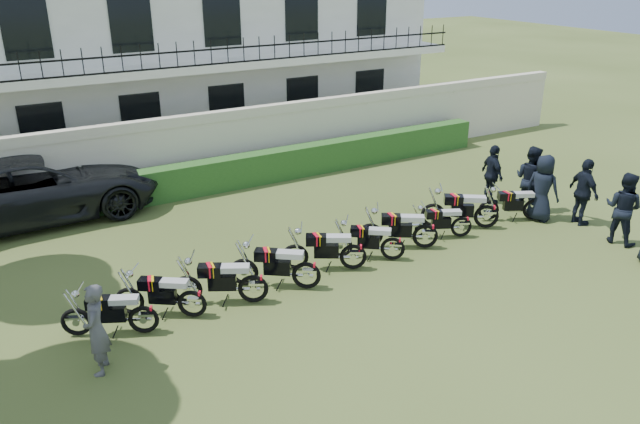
% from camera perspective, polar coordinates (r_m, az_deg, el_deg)
% --- Properties ---
extents(ground, '(100.00, 100.00, 0.00)m').
position_cam_1_polar(ground, '(13.88, 1.92, -6.93)').
color(ground, '#405020').
rests_on(ground, ground).
extents(perimeter_wall, '(30.00, 0.35, 2.30)m').
position_cam_1_polar(perimeter_wall, '(20.15, -10.19, 5.80)').
color(perimeter_wall, beige).
rests_on(perimeter_wall, ground).
extents(hedge, '(18.00, 0.60, 1.00)m').
position_cam_1_polar(hedge, '(19.98, -6.57, 3.86)').
color(hedge, '#234C1B').
rests_on(hedge, ground).
extents(building, '(20.40, 9.60, 7.40)m').
position_cam_1_polar(building, '(25.24, -15.51, 14.56)').
color(building, white).
rests_on(building, ground).
extents(motorcycle_0, '(1.71, 0.93, 1.01)m').
position_cam_1_polar(motorcycle_0, '(12.54, -15.88, -8.86)').
color(motorcycle_0, black).
rests_on(motorcycle_0, ground).
extents(motorcycle_1, '(1.60, 1.16, 1.03)m').
position_cam_1_polar(motorcycle_1, '(12.82, -11.65, -7.64)').
color(motorcycle_1, black).
rests_on(motorcycle_1, ground).
extents(motorcycle_2, '(1.82, 1.06, 1.10)m').
position_cam_1_polar(motorcycle_2, '(13.12, -6.15, -6.38)').
color(motorcycle_2, black).
rests_on(motorcycle_2, ground).
extents(motorcycle_3, '(1.68, 1.29, 1.10)m').
position_cam_1_polar(motorcycle_3, '(13.56, -1.25, -5.22)').
color(motorcycle_3, black).
rests_on(motorcycle_3, ground).
extents(motorcycle_4, '(1.76, 1.08, 1.08)m').
position_cam_1_polar(motorcycle_4, '(14.41, 3.07, -3.55)').
color(motorcycle_4, black).
rests_on(motorcycle_4, ground).
extents(motorcycle_5, '(1.51, 1.19, 1.00)m').
position_cam_1_polar(motorcycle_5, '(14.95, 6.68, -2.85)').
color(motorcycle_5, black).
rests_on(motorcycle_5, ground).
extents(motorcycle_6, '(1.73, 1.17, 1.09)m').
position_cam_1_polar(motorcycle_6, '(15.64, 9.64, -1.67)').
color(motorcycle_6, black).
rests_on(motorcycle_6, ground).
extents(motorcycle_7, '(1.59, 0.86, 0.94)m').
position_cam_1_polar(motorcycle_7, '(16.49, 12.83, -0.90)').
color(motorcycle_7, black).
rests_on(motorcycle_7, ground).
extents(motorcycle_8, '(1.76, 1.26, 1.13)m').
position_cam_1_polar(motorcycle_8, '(17.14, 15.03, 0.11)').
color(motorcycle_8, black).
rests_on(motorcycle_8, ground).
extents(motorcycle_9, '(1.69, 0.94, 1.01)m').
position_cam_1_polar(motorcycle_9, '(18.13, 18.98, 0.67)').
color(motorcycle_9, black).
rests_on(motorcycle_9, ground).
extents(suv, '(6.63, 3.26, 1.81)m').
position_cam_1_polar(suv, '(18.81, -24.56, 2.04)').
color(suv, black).
rests_on(suv, ground).
extents(inspector, '(0.61, 0.73, 1.70)m').
position_cam_1_polar(inspector, '(11.54, -19.79, -10.09)').
color(inspector, '#56555A').
rests_on(inspector, ground).
extents(officer_1, '(0.91, 1.05, 1.87)m').
position_cam_1_polar(officer_1, '(17.38, 25.97, 0.33)').
color(officer_1, black).
rests_on(officer_1, ground).
extents(officer_2, '(0.70, 1.16, 1.85)m').
position_cam_1_polar(officer_2, '(18.16, 22.97, 1.68)').
color(officer_2, black).
rests_on(officer_2, ground).
extents(officer_3, '(0.83, 1.04, 1.87)m').
position_cam_1_polar(officer_3, '(18.06, 19.68, 2.09)').
color(officer_3, black).
rests_on(officer_3, ground).
extents(officer_4, '(0.86, 1.03, 1.92)m').
position_cam_1_polar(officer_4, '(18.61, 18.67, 2.89)').
color(officer_4, black).
rests_on(officer_4, ground).
extents(officer_5, '(0.67, 1.11, 1.76)m').
position_cam_1_polar(officer_5, '(18.93, 15.47, 3.33)').
color(officer_5, black).
rests_on(officer_5, ground).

